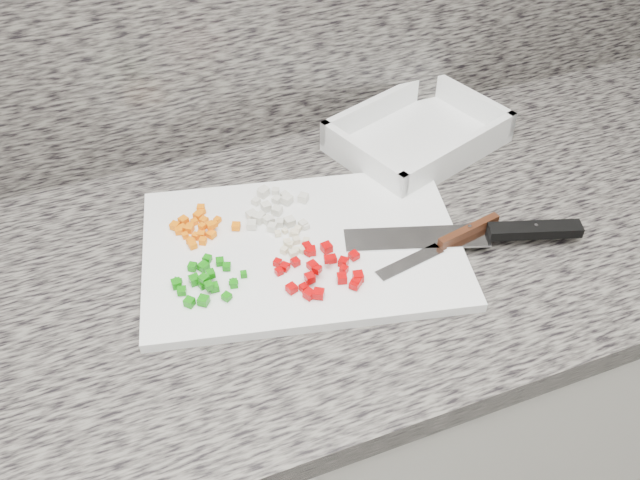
{
  "coord_description": "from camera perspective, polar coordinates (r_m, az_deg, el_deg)",
  "views": [
    {
      "loc": [
        -0.15,
        0.73,
        1.63
      ],
      "look_at": [
        0.12,
        1.42,
        0.94
      ],
      "focal_mm": 40.0,
      "sensor_mm": 36.0,
      "label": 1
    }
  ],
  "objects": [
    {
      "name": "cabinet",
      "position": [
        1.41,
        -4.98,
        -15.92
      ],
      "size": [
        3.92,
        0.62,
        0.86
      ],
      "primitive_type": "cube",
      "color": "silver",
      "rests_on": "ground"
    },
    {
      "name": "countertop",
      "position": [
        1.05,
        -6.45,
        -3.18
      ],
      "size": [
        3.96,
        0.64,
        0.04
      ],
      "primitive_type": "cube",
      "color": "#68635C",
      "rests_on": "cabinet"
    },
    {
      "name": "cutting_board",
      "position": [
        1.05,
        -1.42,
        -0.68
      ],
      "size": [
        0.52,
        0.4,
        0.02
      ],
      "primitive_type": "cube",
      "rotation": [
        0.0,
        0.0,
        -0.22
      ],
      "color": "white",
      "rests_on": "countertop"
    },
    {
      "name": "carrot_pile",
      "position": [
        1.08,
        -9.75,
        1.04
      ],
      "size": [
        0.1,
        0.09,
        0.02
      ],
      "color": "orange",
      "rests_on": "cutting_board"
    },
    {
      "name": "onion_pile",
      "position": [
        1.09,
        -3.76,
        2.42
      ],
      "size": [
        0.11,
        0.11,
        0.01
      ],
      "color": "silver",
      "rests_on": "cutting_board"
    },
    {
      "name": "green_pepper_pile",
      "position": [
        0.99,
        -9.23,
        -3.26
      ],
      "size": [
        0.1,
        0.1,
        0.02
      ],
      "color": "#117C0B",
      "rests_on": "cutting_board"
    },
    {
      "name": "red_pepper_pile",
      "position": [
        0.99,
        0.17,
        -2.43
      ],
      "size": [
        0.12,
        0.11,
        0.02
      ],
      "color": "#B70204",
      "rests_on": "cutting_board"
    },
    {
      "name": "garlic_pile",
      "position": [
        1.04,
        -2.19,
        -0.09
      ],
      "size": [
        0.05,
        0.06,
        0.01
      ],
      "color": "beige",
      "rests_on": "cutting_board"
    },
    {
      "name": "chef_knife",
      "position": [
        1.08,
        13.77,
        0.57
      ],
      "size": [
        0.35,
        0.14,
        0.02
      ],
      "rotation": [
        0.0,
        0.0,
        -0.32
      ],
      "color": "silver",
      "rests_on": "cutting_board"
    },
    {
      "name": "paring_knife",
      "position": [
        1.06,
        10.69,
        0.1
      ],
      "size": [
        0.22,
        0.06,
        0.02
      ],
      "rotation": [
        0.0,
        0.0,
        0.2
      ],
      "color": "silver",
      "rests_on": "cutting_board"
    },
    {
      "name": "tray",
      "position": [
        1.26,
        7.8,
        8.22
      ],
      "size": [
        0.33,
        0.28,
        0.06
      ],
      "rotation": [
        0.0,
        0.0,
        0.33
      ],
      "color": "white",
      "rests_on": "countertop"
    }
  ]
}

